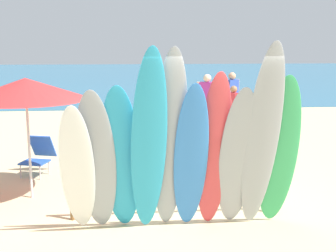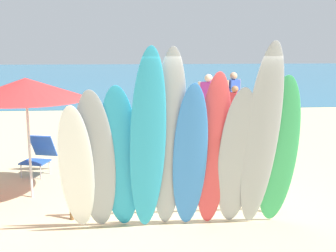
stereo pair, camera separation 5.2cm
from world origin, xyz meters
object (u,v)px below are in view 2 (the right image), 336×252
(surfboard_grey_8, at_px, (261,141))
(surfboard_blue_5, at_px, (190,159))
(beachgoer_photographing, at_px, (208,99))
(beach_chair_blue, at_px, (39,154))
(surfboard_white_0, at_px, (77,170))
(surfboard_red_6, at_px, (213,153))
(surfboard_green_9, at_px, (278,153))
(beach_umbrella, at_px, (26,89))
(surfboard_teal_2, at_px, (120,160))
(surfboard_teal_3, at_px, (148,146))
(beachgoer_near_rack, at_px, (234,107))
(surfboard_grey_1, at_px, (96,163))
(surfboard_rack, at_px, (174,187))
(surfboard_grey_4, at_px, (169,144))
(beachgoer_by_water, at_px, (233,95))
(surfboard_grey_7, at_px, (236,160))

(surfboard_grey_8, bearing_deg, surfboard_blue_5, 175.17)
(beachgoer_photographing, distance_m, beach_chair_blue, 5.93)
(surfboard_white_0, height_order, surfboard_red_6, surfboard_red_6)
(surfboard_green_9, height_order, beach_umbrella, surfboard_green_9)
(surfboard_teal_2, relative_size, surfboard_teal_3, 0.80)
(beachgoer_near_rack, relative_size, beach_umbrella, 0.71)
(surfboard_grey_1, bearing_deg, surfboard_red_6, 3.57)
(surfboard_blue_5, relative_size, beachgoer_photographing, 1.31)
(surfboard_rack, distance_m, surfboard_grey_4, 1.09)
(beachgoer_by_water, distance_m, beach_chair_blue, 7.23)
(beach_chair_blue, bearing_deg, surfboard_teal_3, -40.88)
(surfboard_green_9, bearing_deg, surfboard_grey_1, -175.96)
(beach_umbrella, bearing_deg, surfboard_blue_5, -33.94)
(beach_chair_blue, bearing_deg, surfboard_red_6, -29.38)
(surfboard_grey_7, bearing_deg, beachgoer_near_rack, 78.02)
(surfboard_teal_3, height_order, beachgoer_photographing, surfboard_teal_3)
(surfboard_teal_3, bearing_deg, surfboard_grey_1, 158.06)
(surfboard_grey_1, height_order, surfboard_grey_7, surfboard_grey_7)
(beachgoer_by_water, relative_size, beach_chair_blue, 2.06)
(surfboard_grey_7, relative_size, beachgoer_by_water, 1.28)
(surfboard_grey_7, bearing_deg, beach_umbrella, 153.60)
(surfboard_grey_4, xyz_separation_m, surfboard_blue_5, (0.29, 0.02, -0.23))
(surfboard_grey_4, height_order, surfboard_grey_8, surfboard_grey_8)
(surfboard_grey_1, xyz_separation_m, beachgoer_by_water, (3.80, 8.05, -0.04))
(beachgoer_photographing, bearing_deg, surfboard_teal_2, 97.91)
(surfboard_grey_8, height_order, beach_umbrella, surfboard_grey_8)
(surfboard_grey_8, distance_m, surfboard_green_9, 0.40)
(surfboard_grey_7, xyz_separation_m, beachgoer_near_rack, (1.49, 6.39, -0.21))
(surfboard_rack, relative_size, surfboard_teal_3, 1.17)
(surfboard_grey_1, bearing_deg, surfboard_grey_7, 3.42)
(surfboard_white_0, height_order, surfboard_blue_5, surfboard_blue_5)
(surfboard_white_0, height_order, surfboard_teal_2, surfboard_teal_2)
(beachgoer_photographing, bearing_deg, beach_chair_blue, 71.14)
(surfboard_teal_3, relative_size, surfboard_grey_8, 0.99)
(surfboard_rack, distance_m, surfboard_green_9, 1.67)
(surfboard_blue_5, bearing_deg, beachgoer_near_rack, 71.48)
(surfboard_green_9, relative_size, beachgoer_by_water, 1.35)
(surfboard_blue_5, height_order, surfboard_grey_8, surfboard_grey_8)
(beachgoer_photographing, bearing_deg, surfboard_blue_5, 105.12)
(surfboard_grey_7, distance_m, beachgoer_photographing, 7.28)
(surfboard_rack, distance_m, beachgoer_by_water, 7.97)
(surfboard_red_6, xyz_separation_m, beachgoer_by_water, (2.18, 8.10, -0.15))
(surfboard_grey_7, relative_size, surfboard_grey_8, 0.79)
(surfboard_white_0, distance_m, beachgoer_photographing, 7.83)
(surfboard_rack, height_order, surfboard_grey_8, surfboard_grey_8)
(surfboard_teal_2, bearing_deg, surfboard_grey_8, 0.36)
(surfboard_teal_2, relative_size, beachgoer_near_rack, 1.51)
(surfboard_red_6, relative_size, beachgoer_by_water, 1.37)
(surfboard_white_0, relative_size, surfboard_grey_4, 0.73)
(surfboard_grey_7, distance_m, surfboard_green_9, 0.60)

